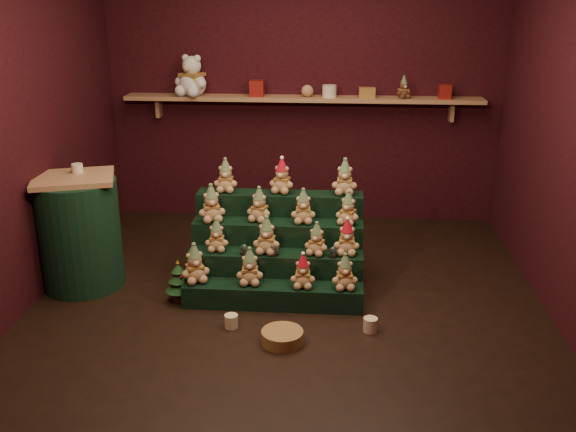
# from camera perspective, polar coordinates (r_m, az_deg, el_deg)

# --- Properties ---
(ground) EXTENTS (4.00, 4.00, 0.00)m
(ground) POSITION_cam_1_polar(r_m,az_deg,el_deg) (5.17, 0.07, -7.42)
(ground) COLOR black
(ground) RESTS_ON ground
(back_wall) EXTENTS (4.00, 0.10, 2.80)m
(back_wall) POSITION_cam_1_polar(r_m,az_deg,el_deg) (6.72, 1.39, 11.48)
(back_wall) COLOR black
(back_wall) RESTS_ON ground
(front_wall) EXTENTS (4.00, 0.10, 2.80)m
(front_wall) POSITION_cam_1_polar(r_m,az_deg,el_deg) (2.73, -3.07, -0.68)
(front_wall) COLOR black
(front_wall) RESTS_ON ground
(left_wall) EXTENTS (0.10, 4.00, 2.80)m
(left_wall) POSITION_cam_1_polar(r_m,az_deg,el_deg) (5.26, -23.01, 7.68)
(left_wall) COLOR black
(left_wall) RESTS_ON ground
(back_shelf) EXTENTS (3.60, 0.26, 0.24)m
(back_shelf) POSITION_cam_1_polar(r_m,az_deg,el_deg) (6.56, 1.30, 10.35)
(back_shelf) COLOR #AC7D56
(back_shelf) RESTS_ON ground
(riser_tier_front) EXTENTS (1.40, 0.22, 0.18)m
(riser_tier_front) POSITION_cam_1_polar(r_m,az_deg,el_deg) (5.03, -1.37, -7.07)
(riser_tier_front) COLOR black
(riser_tier_front) RESTS_ON ground
(riser_tier_midfront) EXTENTS (1.40, 0.22, 0.36)m
(riser_tier_midfront) POSITION_cam_1_polar(r_m,az_deg,el_deg) (5.19, -1.14, -5.10)
(riser_tier_midfront) COLOR black
(riser_tier_midfront) RESTS_ON ground
(riser_tier_midback) EXTENTS (1.40, 0.22, 0.54)m
(riser_tier_midback) POSITION_cam_1_polar(r_m,az_deg,el_deg) (5.35, -0.93, -3.24)
(riser_tier_midback) COLOR black
(riser_tier_midback) RESTS_ON ground
(riser_tier_back) EXTENTS (1.40, 0.22, 0.72)m
(riser_tier_back) POSITION_cam_1_polar(r_m,az_deg,el_deg) (5.52, -0.73, -1.50)
(riser_tier_back) COLOR black
(riser_tier_back) RESTS_ON ground
(teddy_0) EXTENTS (0.29, 0.28, 0.31)m
(teddy_0) POSITION_cam_1_polar(r_m,az_deg,el_deg) (5.04, -8.30, -4.18)
(teddy_0) COLOR tan
(teddy_0) RESTS_ON riser_tier_front
(teddy_1) EXTENTS (0.22, 0.20, 0.29)m
(teddy_1) POSITION_cam_1_polar(r_m,az_deg,el_deg) (4.96, -3.41, -4.49)
(teddy_1) COLOR tan
(teddy_1) RESTS_ON riser_tier_front
(teddy_2) EXTENTS (0.19, 0.18, 0.27)m
(teddy_2) POSITION_cam_1_polar(r_m,az_deg,el_deg) (4.90, 1.33, -4.91)
(teddy_2) COLOR tan
(teddy_2) RESTS_ON riser_tier_front
(teddy_3) EXTENTS (0.22, 0.20, 0.28)m
(teddy_3) POSITION_cam_1_polar(r_m,az_deg,el_deg) (4.90, 5.07, -4.96)
(teddy_3) COLOR tan
(teddy_3) RESTS_ON riser_tier_front
(teddy_4) EXTENTS (0.19, 0.18, 0.26)m
(teddy_4) POSITION_cam_1_polar(r_m,az_deg,el_deg) (5.14, -6.35, -1.70)
(teddy_4) COLOR tan
(teddy_4) RESTS_ON riser_tier_midfront
(teddy_5) EXTENTS (0.23, 0.21, 0.30)m
(teddy_5) POSITION_cam_1_polar(r_m,az_deg,el_deg) (5.06, -1.91, -1.72)
(teddy_5) COLOR tan
(teddy_5) RESTS_ON riser_tier_midfront
(teddy_6) EXTENTS (0.23, 0.22, 0.26)m
(teddy_6) POSITION_cam_1_polar(r_m,az_deg,el_deg) (5.04, 2.57, -2.04)
(teddy_6) COLOR tan
(teddy_6) RESTS_ON riser_tier_midfront
(teddy_7) EXTENTS (0.21, 0.19, 0.28)m
(teddy_7) POSITION_cam_1_polar(r_m,az_deg,el_deg) (5.06, 5.27, -1.88)
(teddy_7) COLOR tan
(teddy_7) RESTS_ON riser_tier_midfront
(teddy_8) EXTENTS (0.27, 0.25, 0.30)m
(teddy_8) POSITION_cam_1_polar(r_m,az_deg,el_deg) (5.26, -6.82, 1.12)
(teddy_8) COLOR tan
(teddy_8) RESTS_ON riser_tier_midback
(teddy_9) EXTENTS (0.25, 0.23, 0.28)m
(teddy_9) POSITION_cam_1_polar(r_m,az_deg,el_deg) (5.24, -2.56, 1.02)
(teddy_9) COLOR tan
(teddy_9) RESTS_ON riser_tier_midback
(teddy_10) EXTENTS (0.21, 0.19, 0.28)m
(teddy_10) POSITION_cam_1_polar(r_m,az_deg,el_deg) (5.19, 1.37, 0.86)
(teddy_10) COLOR tan
(teddy_10) RESTS_ON riser_tier_midback
(teddy_11) EXTENTS (0.25, 0.24, 0.27)m
(teddy_11) POSITION_cam_1_polar(r_m,az_deg,el_deg) (5.18, 5.38, 0.69)
(teddy_11) COLOR tan
(teddy_11) RESTS_ON riser_tier_midback
(teddy_12) EXTENTS (0.20, 0.18, 0.28)m
(teddy_12) POSITION_cam_1_polar(r_m,az_deg,el_deg) (5.43, -5.56, 3.59)
(teddy_12) COLOR tan
(teddy_12) RESTS_ON riser_tier_back
(teddy_13) EXTENTS (0.24, 0.23, 0.29)m
(teddy_13) POSITION_cam_1_polar(r_m,az_deg,el_deg) (5.37, -0.54, 3.57)
(teddy_13) COLOR tan
(teddy_13) RESTS_ON riser_tier_back
(teddy_14) EXTENTS (0.22, 0.20, 0.30)m
(teddy_14) POSITION_cam_1_polar(r_m,az_deg,el_deg) (5.35, 5.07, 3.48)
(teddy_14) COLOR tan
(teddy_14) RESTS_ON riser_tier_back
(snow_globe_a) EXTENTS (0.06, 0.06, 0.09)m
(snow_globe_a) POSITION_cam_1_polar(r_m,az_deg,el_deg) (5.07, -3.93, -2.99)
(snow_globe_a) COLOR black
(snow_globe_a) RESTS_ON riser_tier_midfront
(snow_globe_b) EXTENTS (0.07, 0.07, 0.10)m
(snow_globe_b) POSITION_cam_1_polar(r_m,az_deg,el_deg) (5.04, -1.22, -3.02)
(snow_globe_b) COLOR black
(snow_globe_b) RESTS_ON riser_tier_midfront
(snow_globe_c) EXTENTS (0.07, 0.07, 0.09)m
(snow_globe_c) POSITION_cam_1_polar(r_m,az_deg,el_deg) (5.02, 4.02, -3.20)
(snow_globe_c) COLOR black
(snow_globe_c) RESTS_ON riser_tier_midfront
(side_table) EXTENTS (0.74, 0.68, 0.95)m
(side_table) POSITION_cam_1_polar(r_m,az_deg,el_deg) (5.50, -18.04, -1.39)
(side_table) COLOR #AC7D56
(side_table) RESTS_ON ground
(table_ornament) EXTENTS (0.09, 0.09, 0.07)m
(table_ornament) POSITION_cam_1_polar(r_m,az_deg,el_deg) (5.44, -18.22, 4.06)
(table_ornament) COLOR beige
(table_ornament) RESTS_ON side_table
(mini_christmas_tree) EXTENTS (0.21, 0.21, 0.36)m
(mini_christmas_tree) POSITION_cam_1_polar(r_m,az_deg,el_deg) (5.14, -9.70, -5.73)
(mini_christmas_tree) COLOR #432917
(mini_christmas_tree) RESTS_ON ground
(mug_left) EXTENTS (0.10, 0.10, 0.10)m
(mug_left) POSITION_cam_1_polar(r_m,az_deg,el_deg) (4.77, -5.07, -9.29)
(mug_left) COLOR beige
(mug_left) RESTS_ON ground
(mug_right) EXTENTS (0.10, 0.10, 0.10)m
(mug_right) POSITION_cam_1_polar(r_m,az_deg,el_deg) (4.74, 7.34, -9.56)
(mug_right) COLOR beige
(mug_right) RESTS_ON ground
(wicker_basket) EXTENTS (0.32, 0.32, 0.09)m
(wicker_basket) POSITION_cam_1_polar(r_m,az_deg,el_deg) (4.56, -0.51, -10.70)
(wicker_basket) COLOR olive
(wicker_basket) RESTS_ON ground
(white_bear) EXTENTS (0.47, 0.45, 0.51)m
(white_bear) POSITION_cam_1_polar(r_m,az_deg,el_deg) (6.64, -8.55, 12.71)
(white_bear) COLOR white
(white_bear) RESTS_ON back_shelf
(brown_bear) EXTENTS (0.19, 0.19, 0.21)m
(brown_bear) POSITION_cam_1_polar(r_m,az_deg,el_deg) (6.53, 10.24, 11.17)
(brown_bear) COLOR #53301B
(brown_bear) RESTS_ON back_shelf
(gift_tin_red_a) EXTENTS (0.14, 0.14, 0.16)m
(gift_tin_red_a) POSITION_cam_1_polar(r_m,az_deg,el_deg) (6.56, -2.77, 11.26)
(gift_tin_red_a) COLOR maroon
(gift_tin_red_a) RESTS_ON back_shelf
(gift_tin_cream) EXTENTS (0.14, 0.14, 0.12)m
(gift_tin_cream) POSITION_cam_1_polar(r_m,az_deg,el_deg) (6.51, 3.70, 11.01)
(gift_tin_cream) COLOR beige
(gift_tin_cream) RESTS_ON back_shelf
(gift_tin_red_b) EXTENTS (0.12, 0.12, 0.14)m
(gift_tin_red_b) POSITION_cam_1_polar(r_m,az_deg,el_deg) (6.60, 13.76, 10.70)
(gift_tin_red_b) COLOR maroon
(gift_tin_red_b) RESTS_ON back_shelf
(shelf_plush_ball) EXTENTS (0.12, 0.12, 0.12)m
(shelf_plush_ball) POSITION_cam_1_polar(r_m,az_deg,el_deg) (6.52, 1.73, 11.05)
(shelf_plush_ball) COLOR tan
(shelf_plush_ball) RESTS_ON back_shelf
(scarf_gift_box) EXTENTS (0.16, 0.10, 0.10)m
(scarf_gift_box) POSITION_cam_1_polar(r_m,az_deg,el_deg) (6.52, 7.05, 10.83)
(scarf_gift_box) COLOR #D8571E
(scarf_gift_box) RESTS_ON back_shelf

